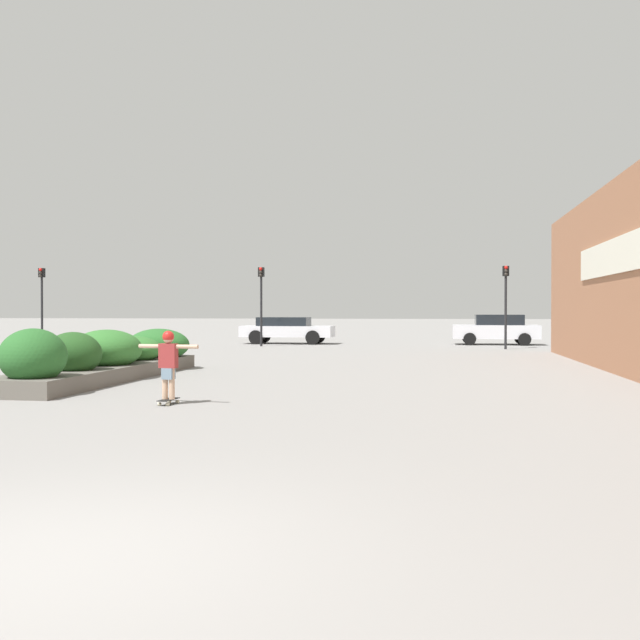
{
  "coord_description": "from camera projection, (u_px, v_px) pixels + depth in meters",
  "views": [
    {
      "loc": [
        2.64,
        -4.51,
        1.7
      ],
      "look_at": [
        -1.11,
        18.62,
        1.4
      ],
      "focal_mm": 40.0,
      "sensor_mm": 36.0,
      "label": 1
    }
  ],
  "objects": [
    {
      "name": "ground_plane",
      "position": [
        46.0,
        557.0,
        4.9
      ],
      "size": [
        300.0,
        300.0,
        0.0
      ],
      "primitive_type": "plane",
      "color": "gray"
    },
    {
      "name": "skateboarder",
      "position": [
        168.0,
        358.0,
        12.89
      ],
      "size": [
        1.16,
        0.21,
        1.24
      ],
      "rotation": [
        0.0,
        0.0,
        -0.09
      ],
      "color": "tan",
      "rests_on": "skateboard"
    },
    {
      "name": "skateboard",
      "position": [
        168.0,
        401.0,
        12.9
      ],
      "size": [
        0.26,
        0.58,
        0.1
      ],
      "rotation": [
        0.0,
        0.0,
        -0.09
      ],
      "color": "black",
      "rests_on": "ground_plane"
    },
    {
      "name": "traffic_light_left",
      "position": [
        261.0,
        293.0,
        34.13
      ],
      "size": [
        0.28,
        0.3,
        3.79
      ],
      "color": "black",
      "rests_on": "ground_plane"
    },
    {
      "name": "traffic_light_far_left",
      "position": [
        42.0,
        293.0,
        35.08
      ],
      "size": [
        0.28,
        0.3,
        3.81
      ],
      "color": "black",
      "rests_on": "ground_plane"
    },
    {
      "name": "car_center_right",
      "position": [
        287.0,
        329.0,
        36.88
      ],
      "size": [
        4.75,
        1.92,
        1.37
      ],
      "rotation": [
        0.0,
        0.0,
        -1.57
      ],
      "color": "silver",
      "rests_on": "ground_plane"
    },
    {
      "name": "planter_box",
      "position": [
        109.0,
        357.0,
        17.76
      ],
      "size": [
        1.88,
        8.3,
        1.35
      ],
      "color": "#605B54",
      "rests_on": "ground_plane"
    },
    {
      "name": "traffic_light_right",
      "position": [
        506.0,
        293.0,
        31.53
      ],
      "size": [
        0.28,
        0.3,
        3.7
      ],
      "color": "black",
      "rests_on": "ground_plane"
    },
    {
      "name": "car_leftmost",
      "position": [
        496.0,
        329.0,
        35.77
      ],
      "size": [
        4.24,
        1.85,
        1.51
      ],
      "rotation": [
        0.0,
        0.0,
        1.57
      ],
      "color": "silver",
      "rests_on": "ground_plane"
    }
  ]
}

